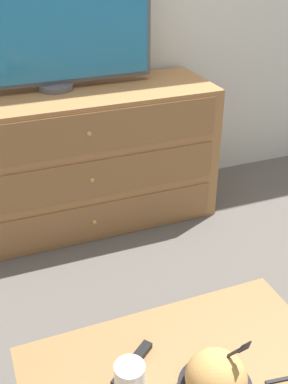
{
  "coord_description": "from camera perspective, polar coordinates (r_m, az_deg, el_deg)",
  "views": [
    {
      "loc": [
        -0.66,
        -2.54,
        1.47
      ],
      "look_at": [
        -0.2,
        -1.38,
        0.77
      ],
      "focal_mm": 45.0,
      "sensor_mm": 36.0,
      "label": 1
    }
  ],
  "objects": [
    {
      "name": "ground_plane",
      "position": [
        3.01,
        -6.02,
        0.01
      ],
      "size": [
        12.0,
        12.0,
        0.0
      ],
      "primitive_type": "plane",
      "color": "#56514C"
    },
    {
      "name": "dresser",
      "position": [
        2.58,
        -7.68,
        3.8
      ],
      "size": [
        1.43,
        0.5,
        0.73
      ],
      "color": "#9E6B3D",
      "rests_on": "ground_plane"
    },
    {
      "name": "tv",
      "position": [
        2.44,
        -11.13,
        19.27
      ],
      "size": [
        1.01,
        0.18,
        0.65
      ],
      "color": "#515156",
      "rests_on": "dresser"
    },
    {
      "name": "takeout_bowl",
      "position": [
        1.3,
        8.5,
        -21.28
      ],
      "size": [
        0.19,
        0.19,
        0.19
      ],
      "color": "black",
      "rests_on": "coffee_table"
    },
    {
      "name": "drink_cup",
      "position": [
        1.29,
        -1.68,
        -21.61
      ],
      "size": [
        0.08,
        0.08,
        0.1
      ],
      "color": "beige",
      "rests_on": "coffee_table"
    },
    {
      "name": "remote_control",
      "position": [
        1.37,
        -1.39,
        -19.69
      ],
      "size": [
        0.15,
        0.12,
        0.02
      ],
      "color": "black",
      "rests_on": "coffee_table"
    }
  ]
}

